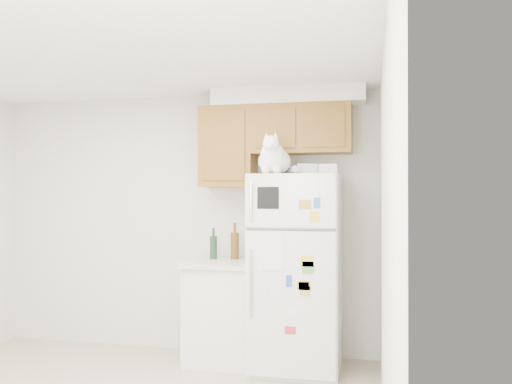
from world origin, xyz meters
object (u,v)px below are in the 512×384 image
(refrigerator, at_px, (296,272))
(bottle_amber, at_px, (235,241))
(storage_box_back, at_px, (307,170))
(bottle_green, at_px, (213,243))
(cat, at_px, (274,159))
(storage_box_front, at_px, (327,169))
(base_counter, at_px, (223,311))

(refrigerator, relative_size, bottle_amber, 4.98)
(storage_box_back, bearing_deg, refrigerator, -135.23)
(storage_box_back, bearing_deg, bottle_green, 164.38)
(refrigerator, xyz_separation_m, bottle_amber, (-0.62, 0.23, 0.24))
(cat, height_order, bottle_amber, cat)
(cat, xyz_separation_m, storage_box_front, (0.44, 0.17, -0.08))
(cat, bearing_deg, storage_box_back, 51.47)
(storage_box_front, height_order, bottle_amber, storage_box_front)
(refrigerator, xyz_separation_m, storage_box_front, (0.27, -0.02, 0.89))
(cat, relative_size, storage_box_front, 3.29)
(base_counter, relative_size, bottle_amber, 2.69)
(cat, xyz_separation_m, bottle_amber, (-0.45, 0.42, -0.74))
(refrigerator, height_order, base_counter, refrigerator)
(storage_box_front, bearing_deg, storage_box_back, 135.00)
(cat, bearing_deg, bottle_green, 149.28)
(storage_box_back, bearing_deg, cat, -138.95)
(bottle_green, bearing_deg, bottle_amber, 8.33)
(base_counter, bearing_deg, cat, -26.61)
(storage_box_back, relative_size, bottle_green, 0.61)
(base_counter, xyz_separation_m, cat, (0.53, -0.26, 1.37))
(refrigerator, bearing_deg, cat, -130.63)
(refrigerator, relative_size, base_counter, 1.85)
(refrigerator, bearing_deg, bottle_amber, 159.76)
(storage_box_back, height_order, bottle_green, storage_box_back)
(base_counter, height_order, storage_box_front, storage_box_front)
(storage_box_front, bearing_deg, bottle_amber, 154.24)
(bottle_amber, bearing_deg, storage_box_back, -9.05)
(storage_box_back, xyz_separation_m, bottle_amber, (-0.70, 0.11, -0.66))
(base_counter, height_order, cat, cat)
(base_counter, distance_m, storage_box_front, 1.61)
(bottle_green, bearing_deg, refrigerator, -13.62)
(bottle_green, bearing_deg, cat, -30.72)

